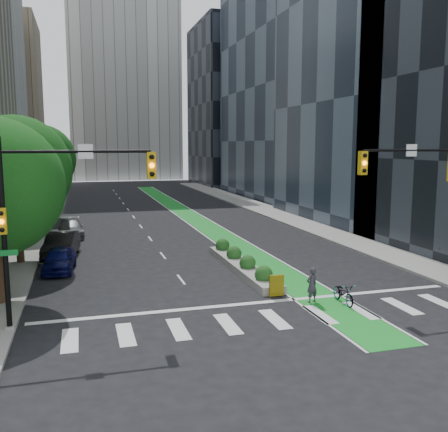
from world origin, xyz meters
TOP-DOWN VIEW (x-y plane):
  - ground at (0.00, 0.00)m, footprint 160.00×160.00m
  - sidewalk_left at (-11.80, 25.00)m, footprint 3.60×90.00m
  - sidewalk_right at (11.80, 25.00)m, footprint 3.60×90.00m
  - bike_lane_paint at (3.00, 30.00)m, footprint 2.20×70.00m
  - building_glass_far at (21.00, 45.00)m, footprint 14.00×24.00m
  - building_dark_end at (20.00, 68.00)m, footprint 14.00×18.00m
  - building_distant at (2.00, 90.00)m, footprint 22.00×16.00m
  - tree_mid at (-11.00, 12.00)m, footprint 6.40×6.40m
  - tree_midfar at (-11.00, 22.00)m, footprint 5.60×5.60m
  - tree_far at (-11.00, 32.00)m, footprint 6.60×6.60m
  - signal_left at (-8.70, 0.46)m, footprint 6.14×0.51m
  - signal_right at (8.67, 0.47)m, footprint 5.82×0.51m
  - median_planter at (1.20, 7.04)m, footprint 1.20×10.26m
  - bicycle at (3.71, 0.07)m, footprint 0.71×1.84m
  - cyclist at (2.41, 0.58)m, footprint 0.69×0.56m
  - parked_car_left_near at (-8.73, 9.61)m, footprint 1.97×4.11m
  - parked_car_left_mid at (-8.73, 13.15)m, footprint 2.34×5.05m
  - parked_car_left_far at (-8.28, 20.55)m, footprint 2.12×4.68m
  - pedestrian_far at (13.30, 5.50)m, footprint 0.93×0.86m

SIDE VIEW (x-z plane):
  - ground at x=0.00m, z-range 0.00..0.00m
  - bike_lane_paint at x=3.00m, z-range 0.00..0.01m
  - sidewalk_left at x=-11.80m, z-range 0.00..0.15m
  - sidewalk_right at x=11.80m, z-range 0.00..0.15m
  - median_planter at x=1.20m, z-range -0.18..0.92m
  - bicycle at x=3.71m, z-range 0.00..0.96m
  - parked_car_left_far at x=-8.28m, z-range 0.00..1.33m
  - parked_car_left_near at x=-8.73m, z-range 0.00..1.35m
  - parked_car_left_mid at x=-8.73m, z-range 0.00..1.60m
  - cyclist at x=2.41m, z-range 0.00..1.62m
  - pedestrian_far at x=13.30m, z-range 0.15..1.69m
  - signal_left at x=-8.70m, z-range 1.18..8.38m
  - signal_right at x=8.67m, z-range 1.20..8.40m
  - tree_midfar at x=-11.00m, z-range 1.07..8.83m
  - tree_mid at x=-11.00m, z-range 1.18..9.96m
  - tree_far at x=-11.00m, z-range 1.19..10.20m
  - building_dark_end at x=20.00m, z-range 0.00..28.00m
  - building_glass_far at x=21.00m, z-range 0.00..42.00m
  - building_distant at x=2.00m, z-range 0.00..70.00m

